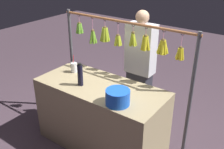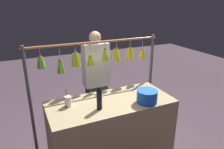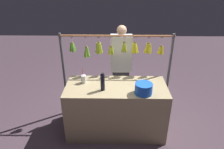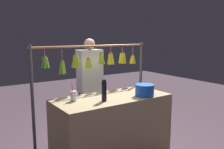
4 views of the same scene
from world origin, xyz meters
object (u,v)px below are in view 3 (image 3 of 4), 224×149
Objects in this scene: water_bottle at (103,82)px; blue_bucket at (144,89)px; drink_cup at (84,79)px; vendor_person at (121,69)px.

water_bottle reaches higher than blue_bucket.
drink_cup is at bearing -35.38° from water_bottle.
vendor_person is at bearing -108.28° from water_bottle.
blue_bucket is 1.05m from vendor_person.
drink_cup is at bearing 47.39° from vendor_person.
vendor_person reaches higher than blue_bucket.
drink_cup is at bearing -19.06° from blue_bucket.
water_bottle is 0.61m from blue_bucket.
water_bottle is at bearing -8.68° from blue_bucket.
drink_cup is 0.92m from vendor_person.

